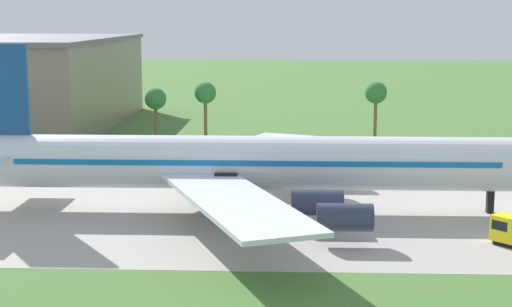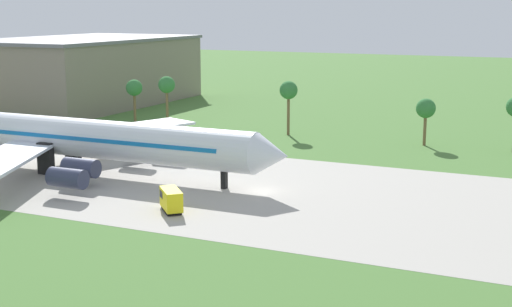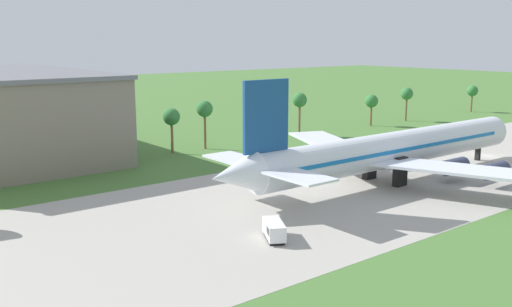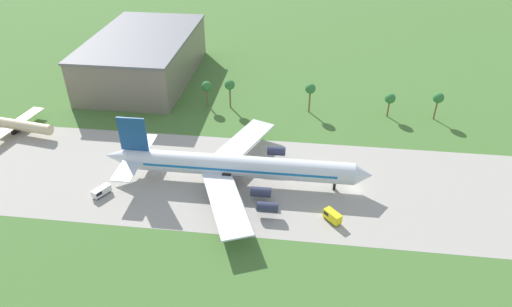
{
  "view_description": "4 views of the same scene",
  "coord_description": "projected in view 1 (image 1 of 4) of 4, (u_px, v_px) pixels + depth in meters",
  "views": [
    {
      "loc": [
        -27.74,
        -85.43,
        21.32
      ],
      "look_at": [
        -31.31,
        -0.85,
        6.43
      ],
      "focal_mm": 55.0,
      "sensor_mm": 36.0,
      "label": 1
    },
    {
      "loc": [
        38.42,
        -87.28,
        24.81
      ],
      "look_at": [
        -0.73,
        -0.85,
        5.43
      ],
      "focal_mm": 50.0,
      "sensor_mm": 36.0,
      "label": 2
    },
    {
      "loc": [
        -109.15,
        -60.75,
        23.69
      ],
      "look_at": [
        -61.9,
        -0.85,
        8.37
      ],
      "focal_mm": 40.0,
      "sensor_mm": 36.0,
      "label": 3
    },
    {
      "loc": [
        -14.66,
        -100.67,
        75.79
      ],
      "look_at": [
        -27.63,
        5.0,
        6.0
      ],
      "focal_mm": 32.0,
      "sensor_mm": 36.0,
      "label": 4
    }
  ],
  "objects": [
    {
      "name": "terminal_building",
      "position": [
        22.0,
        82.0,
        152.46
      ],
      "size": [
        36.72,
        61.2,
        17.3
      ],
      "color": "slate",
      "rests_on": "ground_plane"
    },
    {
      "name": "palm_tree_row",
      "position": [
        460.0,
        101.0,
        127.6
      ],
      "size": [
        117.33,
        3.6,
        10.77
      ],
      "color": "brown",
      "rests_on": "ground_plane"
    },
    {
      "name": "jet_airliner",
      "position": [
        244.0,
        163.0,
        86.2
      ],
      "size": [
        73.22,
        55.96,
        18.36
      ],
      "color": "silver",
      "rests_on": "ground_plane"
    }
  ]
}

